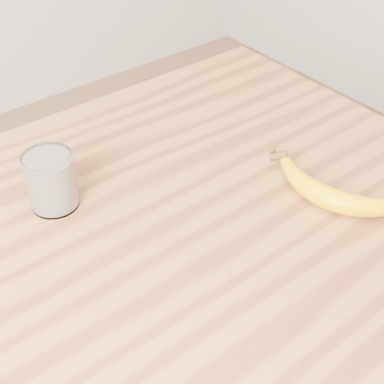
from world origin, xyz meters
TOP-DOWN VIEW (x-y plane):
  - table at (0.00, 0.00)m, footprint 1.20×0.80m
  - smoothie_glass at (-0.04, 0.15)m, footprint 0.08×0.08m
  - banana at (0.30, -0.13)m, footprint 0.21×0.33m

SIDE VIEW (x-z plane):
  - table at x=0.00m, z-range 0.32..1.22m
  - banana at x=0.30m, z-range 0.90..0.94m
  - smoothie_glass at x=-0.04m, z-range 0.90..1.00m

